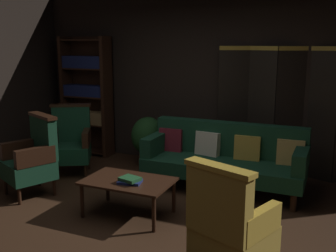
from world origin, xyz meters
TOP-DOWN VIEW (x-y plane):
  - ground_plane at (0.00, 0.00)m, footprint 10.00×10.00m
  - back_wall at (0.00, 2.45)m, footprint 7.20×0.10m
  - folding_screen at (1.26, 2.31)m, footprint 2.08×0.39m
  - bookshelf at (-2.15, 2.19)m, footprint 0.90×0.32m
  - velvet_couch at (0.55, 1.46)m, footprint 2.12×0.78m
  - coffee_table at (-0.23, 0.20)m, footprint 1.00×0.64m
  - armchair_gilt_accent at (1.16, -0.60)m, footprint 0.75×0.74m
  - armchair_wing_left at (-1.68, 0.28)m, footprint 0.77×0.77m
  - armchair_wing_right at (-1.75, 1.16)m, footprint 0.79×0.79m
  - potted_plant at (-0.81, 1.87)m, footprint 0.52×0.52m
  - book_navy_cloth at (-0.17, 0.12)m, footprint 0.28×0.23m
  - book_green_cloth at (-0.17, 0.12)m, footprint 0.25×0.22m

SIDE VIEW (x-z plane):
  - ground_plane at x=0.00m, z-range 0.00..0.00m
  - coffee_table at x=-0.23m, z-range 0.16..0.58m
  - book_navy_cloth at x=-0.17m, z-range 0.42..0.45m
  - velvet_couch at x=0.55m, z-range 0.02..0.90m
  - book_green_cloth at x=-0.17m, z-range 0.45..0.48m
  - potted_plant at x=-0.81m, z-range 0.06..0.88m
  - armchair_gilt_accent at x=1.16m, z-range -0.03..1.01m
  - armchair_wing_left at x=-1.68m, z-range -0.03..1.01m
  - armchair_wing_right at x=-1.75m, z-range -0.03..1.01m
  - folding_screen at x=1.26m, z-range 0.04..1.94m
  - bookshelf at x=-2.15m, z-range 0.04..2.09m
  - back_wall at x=0.00m, z-range 0.00..2.80m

